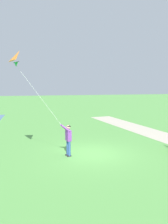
# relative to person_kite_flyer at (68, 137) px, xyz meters

# --- Properties ---
(ground_plane) EXTENTS (120.00, 120.00, 0.00)m
(ground_plane) POSITION_rel_person_kite_flyer_xyz_m (-1.38, -0.15, -1.05)
(ground_plane) COLOR #569947
(person_kite_flyer) EXTENTS (0.63, 0.51, 1.83)m
(person_kite_flyer) POSITION_rel_person_kite_flyer_xyz_m (0.00, 0.00, 0.00)
(person_kite_flyer) COLOR #232328
(person_kite_flyer) RESTS_ON ground
(flying_kite) EXTENTS (2.43, 1.22, 3.79)m
(flying_kite) POSITION_rel_person_kite_flyer_xyz_m (2.42, 0.60, 4.12)
(flying_kite) COLOR orange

